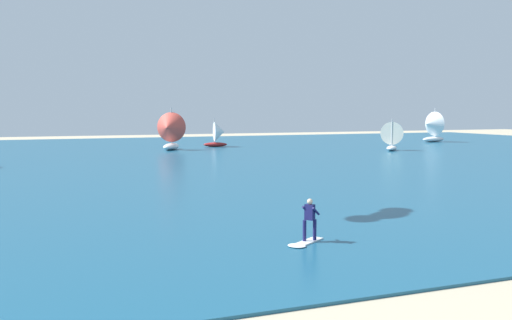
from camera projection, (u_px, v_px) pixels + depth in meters
ocean at (122, 160)px, 56.42m from camera, size 160.00×90.00×0.10m
kitesurfer at (307, 227)px, 20.86m from camera, size 1.94×1.56×1.67m
sailboat_mid_left at (169, 131)px, 69.34m from camera, size 4.33×4.83×5.37m
sailboat_heeled_over at (393, 136)px, 69.07m from camera, size 3.54×3.58×4.04m
sailboat_anchored_offshore at (431, 127)px, 87.01m from camera, size 4.75×4.12×5.39m
sailboat_near_shore at (219, 134)px, 75.90m from camera, size 3.44×2.97×3.91m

